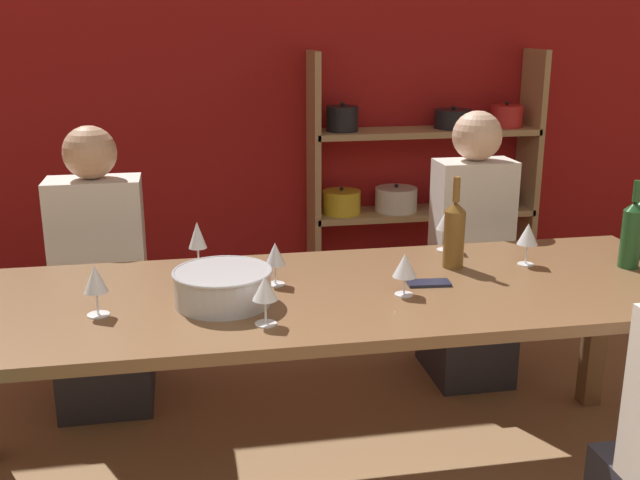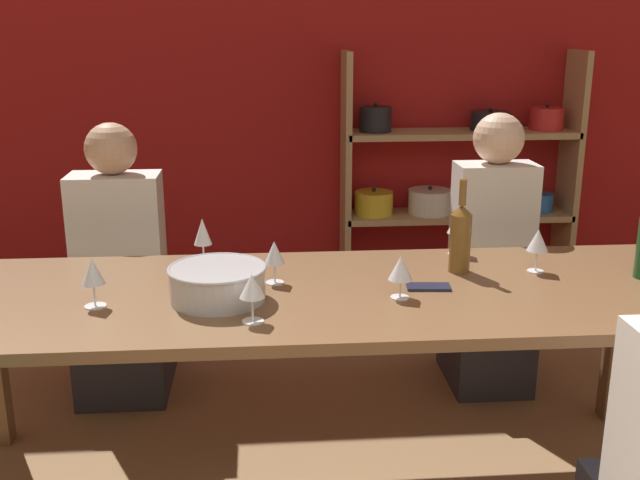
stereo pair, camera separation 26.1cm
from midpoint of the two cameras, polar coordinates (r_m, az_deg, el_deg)
wall_back_red at (r=4.50m, az=-6.87°, el=12.56°), size 8.80×0.06×2.70m
shelf_unit at (r=4.59m, az=6.04°, el=2.85°), size 1.39×0.30×1.48m
dining_table at (r=2.60m, az=-2.49°, el=-5.51°), size 2.69×0.89×0.75m
mixing_bowl at (r=2.46m, az=-10.45°, el=-3.49°), size 0.33×0.33×0.12m
wine_bottle_green at (r=2.79m, az=7.58°, el=0.50°), size 0.08×0.08×0.34m
wine_bottle_dark at (r=2.95m, az=20.36°, el=0.46°), size 0.08×0.08×0.33m
wine_bottle_amber at (r=3.10m, az=21.03°, el=0.95°), size 0.08×0.08×0.32m
wine_glass_white_a at (r=2.45m, az=-19.71°, el=-2.99°), size 0.08×0.08×0.17m
wine_glass_red_a at (r=2.60m, az=-6.33°, el=-1.22°), size 0.07×0.07×0.15m
wine_glass_red_b at (r=2.76m, az=-12.02°, el=0.21°), size 0.07×0.07×0.19m
wine_glass_white_b at (r=2.26m, az=-7.53°, el=-3.86°), size 0.08×0.08×0.15m
wine_glass_red_c at (r=2.49m, az=3.51°, el=-2.08°), size 0.08×0.08×0.15m
wine_glass_empty_a at (r=3.00m, az=7.15°, el=1.47°), size 0.08×0.08×0.17m
wine_glass_red_e at (r=2.87m, az=13.08°, el=0.31°), size 0.08×0.08×0.16m
cell_phone at (r=2.63m, az=5.48°, el=-3.33°), size 0.16×0.08×0.01m
person_far_a at (r=3.44m, az=-18.35°, el=-4.56°), size 0.39×0.49×1.23m
person_far_b at (r=3.53m, az=9.21°, el=-2.95°), size 0.35×0.44×1.26m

